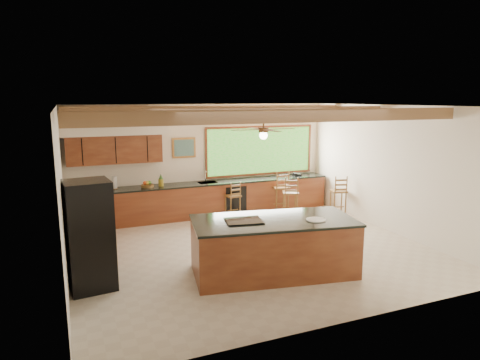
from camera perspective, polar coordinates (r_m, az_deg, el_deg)
name	(u,v)px	position (r m, az deg, el deg)	size (l,w,h in m)	color
ground	(251,250)	(9.16, 1.49, -9.26)	(7.20, 7.20, 0.00)	beige
room_shell	(232,143)	(9.19, -1.06, 5.00)	(7.27, 6.54, 3.02)	white
counter_run	(182,205)	(11.05, -7.71, -3.31)	(7.12, 3.10, 1.24)	brown
island	(273,246)	(7.87, 4.47, -8.79)	(3.10, 1.85, 1.03)	brown
refrigerator	(90,235)	(7.54, -19.42, -6.98)	(0.79, 0.77, 1.84)	black
bar_stool_a	(233,197)	(11.32, -0.88, -2.22)	(0.41, 0.41, 1.00)	brown
bar_stool_b	(292,193)	(11.42, 6.90, -1.80)	(0.52, 0.52, 1.13)	brown
bar_stool_c	(282,188)	(11.87, 5.56, -1.10)	(0.48, 0.48, 1.19)	brown
bar_stool_d	(340,192)	(11.86, 13.16, -1.57)	(0.49, 0.49, 1.11)	brown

